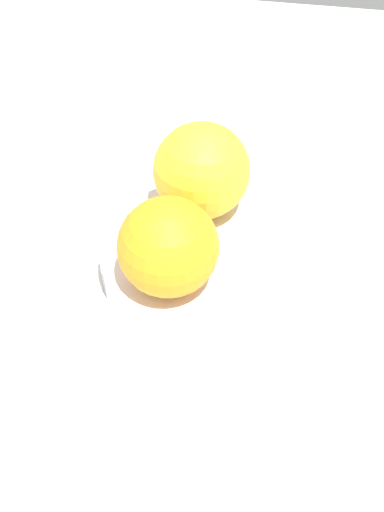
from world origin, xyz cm
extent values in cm
cube|color=silver|center=(0.00, 0.00, -1.00)|extent=(110.00, 110.00, 2.00)
cylinder|color=silver|center=(0.00, 0.00, 0.33)|extent=(9.61, 9.61, 0.67)
cylinder|color=silver|center=(0.00, 0.00, 1.85)|extent=(15.49, 15.49, 3.70)
sphere|color=orange|center=(4.23, -1.04, 7.52)|extent=(7.65, 7.65, 7.65)
sphere|color=yellow|center=(-4.58, 0.46, 7.79)|extent=(8.19, 8.19, 8.19)
cube|color=white|center=(-25.02, -6.90, 0.15)|extent=(17.58, 17.58, 0.30)
camera|label=1|loc=(33.41, 5.92, 39.08)|focal=41.40mm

